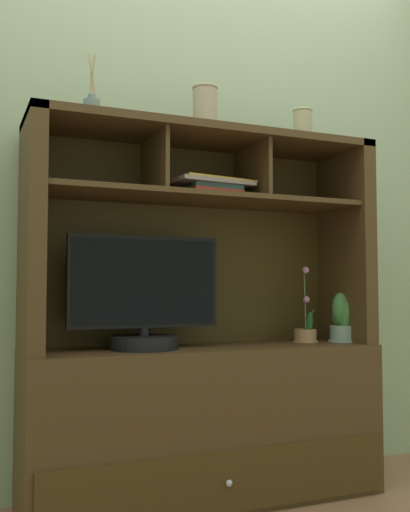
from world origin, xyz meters
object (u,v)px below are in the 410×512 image
(accent_vase, at_px, (205,110))
(ceramic_vase, at_px, (303,126))
(diffuser_bottle, at_px, (92,110))
(media_console, at_px, (204,380))
(potted_orchid, at_px, (306,331))
(tv_monitor, at_px, (144,302))
(magazine_stack_left, at_px, (210,187))
(potted_fern, at_px, (343,320))

(accent_vase, bearing_deg, ceramic_vase, -1.60)
(diffuser_bottle, relative_size, accent_vase, 1.36)
(media_console, relative_size, potted_orchid, 4.47)
(tv_monitor, bearing_deg, magazine_stack_left, -0.80)
(media_console, height_order, potted_orchid, media_console)
(magazine_stack_left, relative_size, accent_vase, 1.86)
(media_console, distance_m, potted_orchid, 0.51)
(potted_orchid, height_order, ceramic_vase, ceramic_vase)
(magazine_stack_left, relative_size, ceramic_vase, 2.39)
(media_console, distance_m, ceramic_vase, 1.15)
(ceramic_vase, bearing_deg, media_console, 177.94)
(tv_monitor, distance_m, potted_orchid, 0.74)
(media_console, height_order, ceramic_vase, ceramic_vase)
(tv_monitor, bearing_deg, media_console, 4.26)
(magazine_stack_left, relative_size, diffuser_bottle, 1.36)
(media_console, relative_size, magazine_stack_left, 4.05)
(potted_orchid, relative_size, ceramic_vase, 2.17)
(diffuser_bottle, xyz_separation_m, ceramic_vase, (0.91, -0.03, 0.03))
(potted_orchid, distance_m, accent_vase, 1.02)
(diffuser_bottle, height_order, accent_vase, diffuser_bottle)
(potted_orchid, xyz_separation_m, diffuser_bottle, (-0.93, 0.00, 0.85))
(potted_orchid, relative_size, diffuser_bottle, 1.24)
(accent_vase, bearing_deg, diffuser_bottle, 177.46)
(tv_monitor, distance_m, diffuser_bottle, 0.75)
(ceramic_vase, height_order, accent_vase, accent_vase)
(potted_orchid, xyz_separation_m, accent_vase, (-0.47, -0.02, 0.90))
(diffuser_bottle, bearing_deg, accent_vase, -2.54)
(tv_monitor, relative_size, diffuser_bottle, 2.23)
(potted_fern, height_order, magazine_stack_left, magazine_stack_left)
(potted_orchid, height_order, potted_fern, potted_orchid)
(diffuser_bottle, bearing_deg, media_console, -2.08)
(diffuser_bottle, bearing_deg, potted_fern, -2.51)
(potted_fern, xyz_separation_m, diffuser_bottle, (-1.09, 0.05, 0.81))
(tv_monitor, relative_size, accent_vase, 3.04)
(potted_orchid, bearing_deg, magazine_stack_left, -175.69)
(magazine_stack_left, bearing_deg, accent_vase, 129.70)
(ceramic_vase, relative_size, accent_vase, 0.78)
(magazine_stack_left, distance_m, ceramic_vase, 0.53)
(potted_orchid, height_order, magazine_stack_left, magazine_stack_left)
(potted_fern, height_order, diffuser_bottle, diffuser_bottle)
(media_console, xyz_separation_m, diffuser_bottle, (-0.45, 0.02, 1.03))
(potted_orchid, bearing_deg, potted_fern, -15.14)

